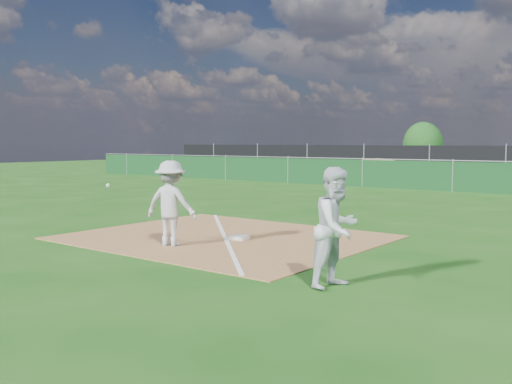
% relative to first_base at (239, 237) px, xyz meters
% --- Properties ---
extents(ground, '(90.00, 90.00, 0.00)m').
position_rel_first_base_xyz_m(ground, '(-0.42, 9.04, -0.06)').
color(ground, '#17490F').
rests_on(ground, ground).
extents(infield_dirt, '(6.00, 5.00, 0.02)m').
position_rel_first_base_xyz_m(infield_dirt, '(-0.42, 0.04, -0.05)').
color(infield_dirt, olive).
rests_on(infield_dirt, ground).
extents(foul_line, '(5.01, 5.01, 0.01)m').
position_rel_first_base_xyz_m(foul_line, '(-0.42, 0.04, -0.03)').
color(foul_line, white).
rests_on(foul_line, infield_dirt).
extents(green_fence, '(44.00, 0.05, 1.20)m').
position_rel_first_base_xyz_m(green_fence, '(-0.42, 14.04, 0.54)').
color(green_fence, '#0F3717').
rests_on(green_fence, ground).
extents(dirt_mound, '(3.38, 2.60, 1.17)m').
position_rel_first_base_xyz_m(dirt_mound, '(-5.42, 17.54, 0.53)').
color(dirt_mound, '#997B4A').
rests_on(dirt_mound, ground).
extents(black_fence, '(46.00, 0.04, 1.80)m').
position_rel_first_base_xyz_m(black_fence, '(-0.42, 22.04, 0.84)').
color(black_fence, black).
rests_on(black_fence, ground).
extents(first_base, '(0.44, 0.44, 0.07)m').
position_rel_first_base_xyz_m(first_base, '(0.00, 0.00, 0.00)').
color(first_base, white).
rests_on(first_base, infield_dirt).
extents(play_at_first, '(2.15, 0.86, 1.62)m').
position_rel_first_base_xyz_m(play_at_first, '(-0.57, -1.33, 0.77)').
color(play_at_first, silver).
rests_on(play_at_first, infield_dirt).
extents(runner, '(0.73, 0.88, 1.65)m').
position_rel_first_base_xyz_m(runner, '(3.44, -2.09, 0.77)').
color(runner, silver).
rests_on(runner, ground).
extents(car_left, '(5.11, 3.38, 1.62)m').
position_rel_first_base_xyz_m(car_left, '(-8.02, 27.19, 0.76)').
color(car_left, '#A6A8AE').
rests_on(car_left, parking_lot).
extents(tree_left, '(2.94, 2.94, 3.49)m').
position_rel_first_base_xyz_m(tree_left, '(-8.95, 32.64, 1.74)').
color(tree_left, '#382316').
rests_on(tree_left, ground).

